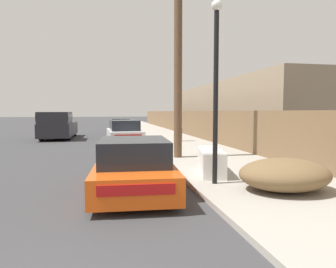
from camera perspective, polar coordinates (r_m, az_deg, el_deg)
name	(u,v)px	position (r m, az deg, el deg)	size (l,w,h in m)	color
sidewalk_curb	(157,133)	(25.41, -2.10, 0.13)	(4.20, 63.00, 0.12)	#9E998E
discarded_fridge	(211,161)	(8.71, 8.20, -5.19)	(0.99, 1.87, 0.74)	white
parked_sports_car_red	(134,166)	(7.35, -6.53, -6.17)	(2.04, 4.32, 1.27)	#E05114
car_parked_mid	(124,133)	(17.26, -8.37, 0.12)	(1.96, 4.32, 1.42)	silver
car_parked_far	(121,126)	(27.38, -8.90, 1.51)	(2.02, 4.13, 1.28)	#2D478C
pickup_truck	(58,125)	(22.16, -20.25, 1.53)	(2.05, 5.61, 1.88)	#232328
utility_pole	(178,43)	(11.95, 1.93, 16.98)	(1.80, 0.32, 8.62)	brown
street_lamp	(216,78)	(7.48, 9.11, 10.44)	(0.26, 0.26, 4.44)	black
brush_pile	(284,174)	(7.34, 21.30, -7.19)	(2.09, 1.68, 0.73)	brown
wooden_fence	(184,122)	(24.09, 3.14, 2.22)	(0.08, 45.27, 1.83)	brown
building_right_house	(241,111)	(24.58, 13.71, 4.37)	(6.00, 21.14, 3.97)	gray
pedestrian	(180,127)	(18.07, 2.27, 1.34)	(0.34, 0.34, 1.67)	#282D42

